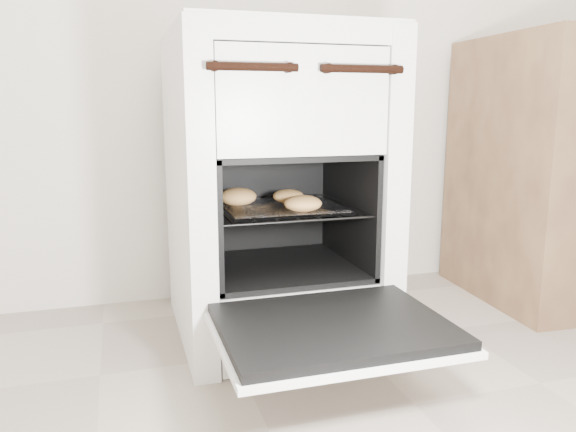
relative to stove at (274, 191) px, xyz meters
name	(u,v)px	position (x,y,z in m)	size (l,w,h in m)	color
stove	(274,191)	(0.00, 0.00, 0.00)	(0.55, 0.61, 0.84)	silver
oven_door	(333,329)	(0.00, -0.46, -0.23)	(0.49, 0.38, 0.03)	black
oven_rack	(280,208)	(0.00, -0.06, -0.04)	(0.40, 0.38, 0.01)	black
foil_sheet	(282,207)	(0.00, -0.08, -0.03)	(0.31, 0.27, 0.01)	silver
baked_rolls	(272,199)	(-0.03, -0.08, -0.01)	(0.27, 0.26, 0.05)	tan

